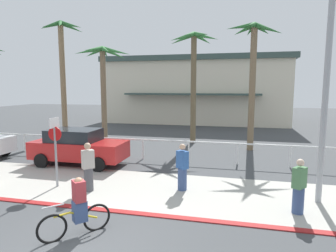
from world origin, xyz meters
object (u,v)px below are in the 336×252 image
(palm_tree_2, at_px, (103,69))
(car_red_1, at_px, (78,147))
(pedestrian_0, at_px, (299,189))
(palm_tree_4, at_px, (253,57))
(palm_tree_1, at_px, (62,56))
(pedestrian_2, at_px, (88,169))
(pedestrian_1, at_px, (182,169))
(cyclist_yellow_0, at_px, (78,208))
(streetlight_curb, at_px, (330,66))
(palm_tree_3, at_px, (193,61))
(stop_sign_bike_lane, at_px, (55,142))

(palm_tree_2, relative_size, car_red_1, 1.43)
(palm_tree_2, distance_m, pedestrian_0, 14.34)
(palm_tree_4, bearing_deg, car_red_1, -146.65)
(palm_tree_1, relative_size, pedestrian_2, 4.63)
(palm_tree_2, distance_m, palm_tree_4, 9.37)
(car_red_1, relative_size, pedestrian_1, 2.61)
(pedestrian_0, relative_size, pedestrian_1, 0.97)
(pedestrian_0, bearing_deg, car_red_1, 159.15)
(car_red_1, relative_size, cyclist_yellow_0, 2.93)
(cyclist_yellow_0, relative_size, pedestrian_2, 0.86)
(car_red_1, bearing_deg, pedestrian_0, -20.85)
(palm_tree_1, height_order, pedestrian_0, palm_tree_1)
(palm_tree_1, height_order, pedestrian_2, palm_tree_1)
(streetlight_curb, height_order, palm_tree_3, streetlight_curb)
(cyclist_yellow_0, bearing_deg, stop_sign_bike_lane, 131.08)
(palm_tree_1, bearing_deg, palm_tree_2, -4.15)
(palm_tree_2, bearing_deg, palm_tree_1, 175.85)
(pedestrian_1, bearing_deg, pedestrian_2, -165.01)
(palm_tree_3, distance_m, pedestrian_1, 10.23)
(pedestrian_2, bearing_deg, stop_sign_bike_lane, 173.50)
(palm_tree_2, height_order, pedestrian_2, palm_tree_2)
(palm_tree_2, distance_m, cyclist_yellow_0, 13.24)
(palm_tree_2, height_order, palm_tree_4, palm_tree_4)
(pedestrian_1, bearing_deg, palm_tree_4, 71.08)
(cyclist_yellow_0, xyz_separation_m, pedestrian_2, (-1.27, 2.86, 0.11))
(palm_tree_4, bearing_deg, pedestrian_0, -83.37)
(streetlight_curb, distance_m, car_red_1, 10.75)
(palm_tree_4, height_order, car_red_1, palm_tree_4)
(cyclist_yellow_0, bearing_deg, palm_tree_4, 68.19)
(streetlight_curb, relative_size, pedestrian_1, 4.46)
(palm_tree_4, distance_m, car_red_1, 10.61)
(pedestrian_0, xyz_separation_m, pedestrian_1, (-3.62, 1.14, 0.03))
(streetlight_curb, relative_size, palm_tree_4, 1.04)
(pedestrian_1, bearing_deg, cyclist_yellow_0, -117.35)
(stop_sign_bike_lane, height_order, palm_tree_3, palm_tree_3)
(palm_tree_2, xyz_separation_m, cyclist_yellow_0, (4.82, -11.63, -4.11))
(palm_tree_2, relative_size, cyclist_yellow_0, 4.18)
(pedestrian_0, bearing_deg, palm_tree_1, 145.39)
(palm_tree_1, relative_size, pedestrian_0, 4.95)
(palm_tree_2, distance_m, pedestrian_1, 11.14)
(palm_tree_1, relative_size, palm_tree_3, 1.13)
(stop_sign_bike_lane, distance_m, car_red_1, 3.23)
(stop_sign_bike_lane, relative_size, car_red_1, 0.58)
(pedestrian_1, bearing_deg, car_red_1, 156.95)
(streetlight_curb, height_order, pedestrian_1, streetlight_curb)
(palm_tree_3, height_order, cyclist_yellow_0, palm_tree_3)
(palm_tree_3, xyz_separation_m, pedestrian_0, (4.63, -10.24, -4.59))
(cyclist_yellow_0, distance_m, pedestrian_2, 3.13)
(palm_tree_1, xyz_separation_m, pedestrian_1, (9.81, -8.13, -4.98))
(car_red_1, bearing_deg, cyclist_yellow_0, -59.82)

